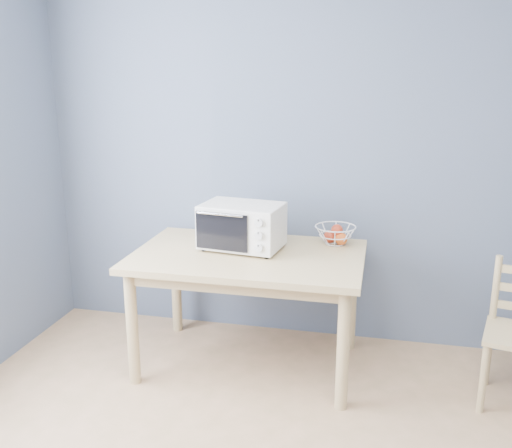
# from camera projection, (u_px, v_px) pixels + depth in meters

# --- Properties ---
(room) EXTENTS (4.01, 4.51, 2.61)m
(room) POSITION_uv_depth(u_px,v_px,m) (258.00, 262.00, 1.65)
(room) COLOR tan
(room) RESTS_ON ground
(dining_table) EXTENTS (1.40, 0.90, 0.75)m
(dining_table) POSITION_uv_depth(u_px,v_px,m) (248.00, 269.00, 3.51)
(dining_table) COLOR tan
(dining_table) RESTS_ON ground
(toaster_oven) EXTENTS (0.53, 0.40, 0.29)m
(toaster_oven) POSITION_uv_depth(u_px,v_px,m) (239.00, 225.00, 3.54)
(toaster_oven) COLOR silver
(toaster_oven) RESTS_ON dining_table
(fruit_basket) EXTENTS (0.28, 0.28, 0.13)m
(fruit_basket) POSITION_uv_depth(u_px,v_px,m) (336.00, 234.00, 3.65)
(fruit_basket) COLOR silver
(fruit_basket) RESTS_ON dining_table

